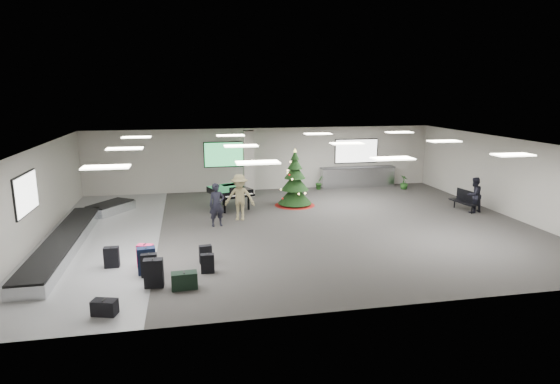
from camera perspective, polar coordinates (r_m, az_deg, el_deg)
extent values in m
plane|color=#373432|center=(17.89, 1.79, -4.25)|extent=(18.00, 18.00, 0.00)
cube|color=#A9A69A|center=(24.27, -1.93, 4.03)|extent=(18.00, 0.02, 3.20)
cube|color=#A9A69A|center=(11.03, 10.14, -6.41)|extent=(18.00, 0.02, 3.20)
cube|color=#A9A69A|center=(17.80, -27.67, -0.45)|extent=(0.02, 14.00, 3.20)
cube|color=#A9A69A|center=(21.39, 26.03, 1.65)|extent=(0.02, 14.00, 3.20)
cube|color=silver|center=(17.25, 1.86, 5.99)|extent=(18.00, 14.00, 0.02)
cube|color=gray|center=(17.73, -20.93, -5.23)|extent=(4.00, 14.00, 0.01)
cube|color=#A19B93|center=(22.76, -3.84, 3.46)|extent=(0.50, 0.50, 3.20)
cube|color=green|center=(23.94, -6.66, 4.57)|extent=(2.20, 0.08, 1.30)
cube|color=white|center=(25.47, 9.29, 4.95)|extent=(2.40, 0.08, 1.30)
cube|color=white|center=(16.79, -28.54, -0.19)|extent=(0.08, 2.10, 1.30)
cube|color=white|center=(13.02, -20.45, 2.87)|extent=(1.20, 0.60, 0.04)
cube|color=white|center=(16.94, -18.40, 5.05)|extent=(1.20, 0.60, 0.04)
cube|color=white|center=(20.89, -17.12, 6.40)|extent=(1.20, 0.60, 0.04)
cube|color=white|center=(12.99, -2.74, 3.62)|extent=(1.20, 0.60, 0.04)
cube|color=white|center=(16.92, -4.78, 5.63)|extent=(1.20, 0.60, 0.04)
cube|color=white|center=(20.87, -6.06, 6.87)|extent=(1.20, 0.60, 0.04)
cube|color=white|center=(14.14, 13.54, 4.00)|extent=(1.20, 0.60, 0.04)
cube|color=white|center=(17.82, 8.17, 5.88)|extent=(1.20, 0.60, 0.04)
cube|color=white|center=(21.61, 4.64, 7.09)|extent=(1.20, 0.60, 0.04)
cube|color=white|center=(16.22, 26.52, 4.08)|extent=(1.20, 0.60, 0.04)
cube|color=white|center=(19.51, 19.38, 5.87)|extent=(1.20, 0.60, 0.04)
cube|color=white|center=(23.03, 14.33, 7.07)|extent=(1.20, 0.60, 0.04)
cube|color=silver|center=(16.95, -24.86, -5.71)|extent=(1.00, 8.00, 0.38)
cube|color=black|center=(16.89, -24.93, -5.03)|extent=(0.95, 7.90, 0.05)
cube|color=silver|center=(21.14, -19.95, -1.86)|extent=(1.97, 2.21, 0.38)
cube|color=black|center=(21.09, -19.99, -1.31)|extent=(1.87, 2.10, 0.05)
cube|color=silver|center=(25.40, 9.42, 1.79)|extent=(4.00, 0.60, 1.05)
cube|color=#303133|center=(25.31, 9.47, 2.98)|extent=(4.05, 0.65, 0.04)
cube|color=black|center=(12.93, -15.14, -9.52)|extent=(0.51, 0.30, 0.77)
cube|color=black|center=(12.79, -15.24, -7.87)|extent=(0.04, 0.17, 0.02)
cube|color=black|center=(13.65, -15.66, -8.60)|extent=(0.44, 0.24, 0.67)
cube|color=black|center=(13.54, -15.75, -7.23)|extent=(0.04, 0.14, 0.02)
cube|color=#FD215F|center=(14.38, -16.08, -7.49)|extent=(0.50, 0.38, 0.69)
cube|color=black|center=(14.27, -16.17, -6.15)|extent=(0.08, 0.15, 0.02)
cube|color=black|center=(14.35, -9.07, -7.50)|extent=(0.39, 0.25, 0.55)
cube|color=black|center=(14.26, -9.11, -6.42)|extent=(0.05, 0.12, 0.02)
cube|color=black|center=(13.87, -15.95, -8.06)|extent=(0.53, 0.35, 0.77)
cube|color=black|center=(13.74, -16.05, -6.50)|extent=(0.05, 0.18, 0.02)
cube|color=black|center=(12.71, -11.58, -10.53)|extent=(0.69, 0.37, 0.45)
cube|color=black|center=(12.62, -11.63, -9.54)|extent=(0.04, 0.20, 0.02)
cube|color=black|center=(13.61, -8.82, -8.60)|extent=(0.39, 0.22, 0.55)
cube|color=black|center=(13.51, -8.86, -7.47)|extent=(0.04, 0.12, 0.02)
cube|color=black|center=(14.68, -19.84, -7.49)|extent=(0.42, 0.24, 0.62)
cube|color=black|center=(14.58, -19.93, -6.31)|extent=(0.03, 0.14, 0.02)
cube|color=black|center=(11.86, -20.59, -13.04)|extent=(0.63, 0.46, 0.37)
cube|color=black|center=(11.78, -20.67, -12.18)|extent=(0.08, 0.19, 0.02)
cone|color=#681509|center=(21.16, 1.81, -1.47)|extent=(1.82, 1.82, 0.11)
cylinder|color=#3F2819|center=(21.12, 1.81, -0.99)|extent=(0.11, 0.11, 0.48)
cone|color=black|center=(21.05, 1.82, -0.23)|extent=(1.53, 1.53, 0.86)
cone|color=black|center=(20.93, 1.83, 1.30)|extent=(1.24, 1.24, 0.76)
cone|color=black|center=(20.85, 1.84, 2.59)|extent=(0.96, 0.96, 0.67)
cone|color=black|center=(20.79, 1.84, 3.63)|extent=(0.67, 0.67, 0.57)
cone|color=black|center=(20.74, 1.85, 4.55)|extent=(0.38, 0.38, 0.43)
cone|color=#FFE566|center=(20.71, 1.86, 5.12)|extent=(0.15, 0.15, 0.17)
cube|color=black|center=(20.59, -6.16, 0.16)|extent=(1.97, 2.09, 0.27)
cube|color=black|center=(19.82, -5.01, -0.53)|extent=(1.40, 0.76, 0.10)
cube|color=white|center=(19.78, -4.97, -0.39)|extent=(1.21, 0.56, 0.02)
cube|color=black|center=(19.97, -5.33, 0.35)|extent=(0.64, 0.26, 0.21)
cylinder|color=black|center=(19.87, -6.77, -1.67)|extent=(0.10, 0.10, 0.65)
cylinder|color=black|center=(20.37, -3.86, -1.26)|extent=(0.10, 0.10, 0.65)
cylinder|color=black|center=(21.28, -6.92, -0.73)|extent=(0.10, 0.10, 0.65)
cube|color=black|center=(21.63, 21.45, -1.13)|extent=(0.63, 1.42, 0.05)
cylinder|color=black|center=(21.23, 22.20, -2.00)|extent=(0.05, 0.05, 0.37)
cylinder|color=black|center=(22.13, 20.65, -1.32)|extent=(0.05, 0.05, 0.37)
cube|color=black|center=(21.69, 21.97, -0.44)|extent=(0.23, 1.37, 0.46)
imported|color=black|center=(17.93, -7.71, -1.56)|extent=(0.67, 0.51, 1.66)
imported|color=#8C8056|center=(18.67, -4.94, -0.65)|extent=(1.33, 0.97, 1.84)
imported|color=black|center=(21.40, 22.58, -0.34)|extent=(0.87, 0.76, 1.52)
imported|color=#154219|center=(24.53, 4.80, 1.16)|extent=(0.50, 0.46, 0.73)
imported|color=#154219|center=(25.35, 14.89, 1.15)|extent=(0.50, 0.50, 0.73)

